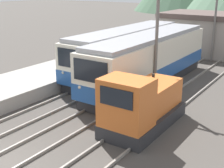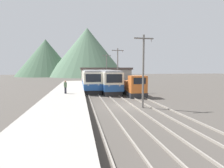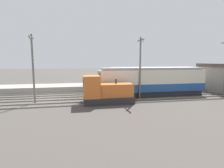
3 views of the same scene
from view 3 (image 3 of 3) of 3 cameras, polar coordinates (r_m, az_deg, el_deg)
ground_plane at (r=22.27m, az=-19.97°, el=-4.71°), size 200.00×200.00×0.00m
platform_left at (r=28.29m, az=-18.09°, el=-1.26°), size 4.50×54.00×0.86m
track_left at (r=24.78m, az=-19.06°, el=-3.32°), size 1.54×60.00×0.14m
track_center at (r=22.06m, az=-20.05°, el=-4.63°), size 1.54×60.00×0.14m
track_right at (r=19.17m, az=-21.43°, el=-6.45°), size 1.54×60.00×0.14m
commuter_train_left at (r=26.64m, az=13.14°, el=1.18°), size 2.84×13.42×3.69m
commuter_train_center at (r=23.51m, az=12.76°, el=0.41°), size 2.84×13.95×3.70m
shunting_locomotive at (r=18.85m, az=-2.12°, el=-2.65°), size 2.40×5.34×3.00m
catenary_mast_near at (r=20.37m, az=-24.40°, el=5.30°), size 2.00×0.20×7.32m
catenary_mast_mid at (r=21.14m, az=9.17°, el=5.90°), size 2.00×0.20×7.32m
person_on_platform at (r=28.06m, az=-8.81°, el=1.64°), size 0.38×0.38×1.62m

